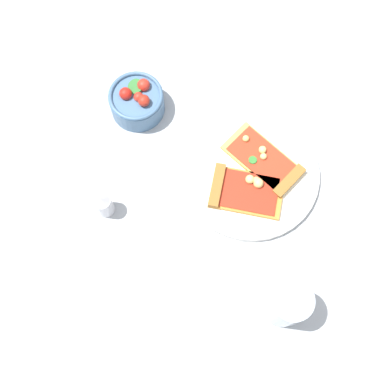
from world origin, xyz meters
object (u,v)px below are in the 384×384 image
object	(u,v)px
soda_glass	(287,304)
pizza_slice_far	(242,190)
salad_bowl	(137,101)
pizza_slice_near	(266,162)
plate	(250,174)
pepper_shaker	(103,204)

from	to	relation	value
soda_glass	pizza_slice_far	bearing A→B (deg)	-18.27
pizza_slice_far	soda_glass	world-z (taller)	soda_glass
salad_bowl	pizza_slice_near	bearing A→B (deg)	-152.00
plate	pizza_slice_near	world-z (taller)	pizza_slice_near
plate	soda_glass	distance (m)	0.27
pepper_shaker	plate	bearing A→B (deg)	-111.17
salad_bowl	pepper_shaker	bearing A→B (deg)	130.40
pizza_slice_far	pepper_shaker	bearing A→B (deg)	61.66
plate	pizza_slice_near	bearing A→B (deg)	-94.18
plate	pizza_slice_far	bearing A→B (deg)	119.40
pizza_slice_far	pepper_shaker	size ratio (longest dim) A/B	2.28
pizza_slice_near	soda_glass	world-z (taller)	soda_glass
pizza_slice_near	pepper_shaker	distance (m)	0.33
salad_bowl	plate	bearing A→B (deg)	-158.66
pizza_slice_far	pizza_slice_near	bearing A→B (deg)	-76.12
plate	soda_glass	bearing A→B (deg)	155.46
plate	pizza_slice_near	distance (m)	0.04
pizza_slice_near	pizza_slice_far	world-z (taller)	pizza_slice_far
pizza_slice_near	pizza_slice_far	xyz separation A→B (m)	(-0.02, 0.07, 0.00)
soda_glass	pepper_shaker	bearing A→B (deg)	25.02
pizza_slice_near	soda_glass	size ratio (longest dim) A/B	1.43
salad_bowl	soda_glass	world-z (taller)	soda_glass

